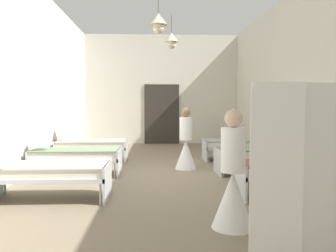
# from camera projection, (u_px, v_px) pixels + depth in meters

# --- Properties ---
(ground_plane) EXTENTS (6.75, 12.98, 0.10)m
(ground_plane) POSITION_uv_depth(u_px,v_px,m) (169.00, 177.00, 7.41)
(ground_plane) COLOR #7A6B56
(room_shell) EXTENTS (6.55, 12.58, 4.39)m
(room_shell) POSITION_uv_depth(u_px,v_px,m) (166.00, 80.00, 8.62)
(room_shell) COLOR beige
(room_shell) RESTS_ON ground
(bed_left_row_0) EXTENTS (1.90, 0.84, 0.57)m
(bed_left_row_0) POSITION_uv_depth(u_px,v_px,m) (50.00, 172.00, 5.40)
(bed_left_row_0) COLOR #B7BCC1
(bed_left_row_0) RESTS_ON ground
(bed_right_row_0) EXTENTS (1.90, 0.84, 0.57)m
(bed_right_row_0) POSITION_uv_depth(u_px,v_px,m) (295.00, 170.00, 5.58)
(bed_right_row_0) COLOR #B7BCC1
(bed_right_row_0) RESTS_ON ground
(bed_left_row_1) EXTENTS (1.90, 0.84, 0.57)m
(bed_left_row_1) POSITION_uv_depth(u_px,v_px,m) (77.00, 155.00, 7.30)
(bed_left_row_1) COLOR #B7BCC1
(bed_left_row_1) RESTS_ON ground
(bed_right_row_1) EXTENTS (1.90, 0.84, 0.57)m
(bed_right_row_1) POSITION_uv_depth(u_px,v_px,m) (259.00, 154.00, 7.47)
(bed_right_row_1) COLOR #B7BCC1
(bed_right_row_1) RESTS_ON ground
(bed_left_row_2) EXTENTS (1.90, 0.84, 0.57)m
(bed_left_row_2) POSITION_uv_depth(u_px,v_px,m) (92.00, 145.00, 9.19)
(bed_left_row_2) COLOR #B7BCC1
(bed_left_row_2) RESTS_ON ground
(bed_right_row_2) EXTENTS (1.90, 0.84, 0.57)m
(bed_right_row_2) POSITION_uv_depth(u_px,v_px,m) (238.00, 145.00, 9.37)
(bed_right_row_2) COLOR #B7BCC1
(bed_right_row_2) RESTS_ON ground
(nurse_near_aisle) EXTENTS (0.52, 0.52, 1.49)m
(nurse_near_aisle) POSITION_uv_depth(u_px,v_px,m) (233.00, 186.00, 4.11)
(nurse_near_aisle) COLOR white
(nurse_near_aisle) RESTS_ON ground
(nurse_mid_aisle) EXTENTS (0.52, 0.52, 1.49)m
(nurse_mid_aisle) POSITION_uv_depth(u_px,v_px,m) (186.00, 147.00, 8.05)
(nurse_mid_aisle) COLOR white
(nurse_mid_aisle) RESTS_ON ground
(privacy_screen) EXTENTS (1.25, 0.20, 1.70)m
(privacy_screen) POSITION_uv_depth(u_px,v_px,m) (325.00, 186.00, 2.75)
(privacy_screen) COLOR silver
(privacy_screen) RESTS_ON ground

